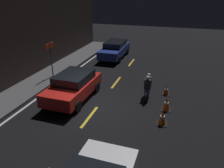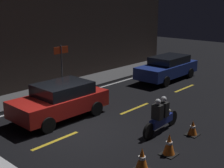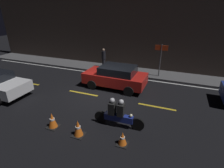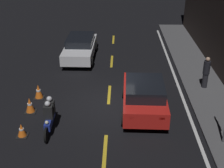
# 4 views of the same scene
# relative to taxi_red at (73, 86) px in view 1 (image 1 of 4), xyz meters

# --- Properties ---
(ground_plane) EXTENTS (56.00, 56.00, 0.00)m
(ground_plane) POSITION_rel_taxi_red_xyz_m (-0.55, -1.61, -0.78)
(ground_plane) COLOR black
(raised_curb) EXTENTS (28.00, 2.10, 0.12)m
(raised_curb) POSITION_rel_taxi_red_xyz_m (-0.55, 3.31, -0.72)
(raised_curb) COLOR #4C4C4F
(raised_curb) RESTS_ON ground
(lane_dash_c) EXTENTS (2.00, 0.14, 0.01)m
(lane_dash_c) POSITION_rel_taxi_red_xyz_m (-1.55, -1.61, -0.78)
(lane_dash_c) COLOR gold
(lane_dash_c) RESTS_ON ground
(lane_dash_d) EXTENTS (2.00, 0.14, 0.01)m
(lane_dash_d) POSITION_rel_taxi_red_xyz_m (2.95, -1.61, -0.78)
(lane_dash_d) COLOR gold
(lane_dash_d) RESTS_ON ground
(lane_dash_e) EXTENTS (2.00, 0.14, 0.01)m
(lane_dash_e) POSITION_rel_taxi_red_xyz_m (7.45, -1.61, -0.78)
(lane_dash_e) COLOR gold
(lane_dash_e) RESTS_ON ground
(lane_solid_kerb) EXTENTS (25.20, 0.14, 0.01)m
(lane_solid_kerb) POSITION_rel_taxi_red_xyz_m (-0.55, 2.01, -0.78)
(lane_solid_kerb) COLOR silver
(lane_solid_kerb) RESTS_ON ground
(taxi_red) EXTENTS (4.04, 2.04, 1.47)m
(taxi_red) POSITION_rel_taxi_red_xyz_m (0.00, 0.00, 0.00)
(taxi_red) COLOR red
(taxi_red) RESTS_ON ground
(sedan_blue) EXTENTS (4.58, 1.89, 1.45)m
(sedan_blue) POSITION_rel_taxi_red_xyz_m (8.50, 0.20, -0.01)
(sedan_blue) COLOR navy
(sedan_blue) RESTS_ON ground
(motorcycle) EXTENTS (2.28, 0.38, 1.37)m
(motorcycle) POSITION_rel_taxi_red_xyz_m (1.53, -3.92, -0.14)
(motorcycle) COLOR black
(motorcycle) RESTS_ON ground
(traffic_cone_near) EXTENTS (0.50, 0.50, 0.71)m
(traffic_cone_near) POSITION_rel_taxi_red_xyz_m (-1.10, -5.04, -0.43)
(traffic_cone_near) COLOR black
(traffic_cone_near) RESTS_ON ground
(traffic_cone_mid) EXTENTS (0.50, 0.50, 0.72)m
(traffic_cone_mid) POSITION_rel_taxi_red_xyz_m (0.24, -5.10, -0.43)
(traffic_cone_mid) COLOR black
(traffic_cone_mid) RESTS_ON ground
(traffic_cone_far) EXTENTS (0.44, 0.44, 0.57)m
(traffic_cone_far) POSITION_rel_taxi_red_xyz_m (2.10, -4.94, -0.50)
(traffic_cone_far) COLOR black
(traffic_cone_far) RESTS_ON ground
(shop_sign) EXTENTS (0.90, 0.08, 2.40)m
(shop_sign) POSITION_rel_taxi_red_xyz_m (2.43, 2.86, 1.02)
(shop_sign) COLOR #4C4C51
(shop_sign) RESTS_ON raised_curb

